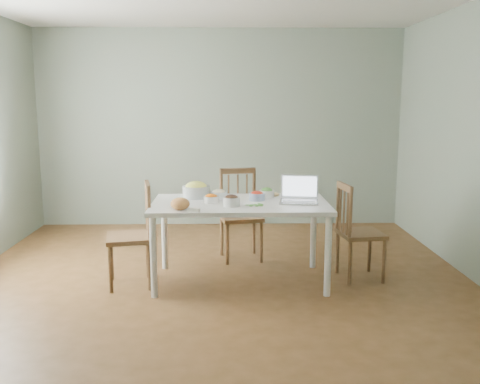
{
  "coord_description": "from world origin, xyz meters",
  "views": [
    {
      "loc": [
        0.11,
        -4.88,
        1.76
      ],
      "look_at": [
        0.22,
        0.08,
        0.88
      ],
      "focal_mm": 39.73,
      "sensor_mm": 36.0,
      "label": 1
    }
  ],
  "objects_px": {
    "dining_table": "(240,242)",
    "chair_far": "(241,215)",
    "chair_right": "(361,231)",
    "bread_boule": "(180,204)",
    "bowl_squash": "(196,190)",
    "chair_left": "(129,235)",
    "laptop": "(299,190)"
  },
  "relations": [
    {
      "from": "chair_right",
      "to": "laptop",
      "type": "relative_size",
      "value": 2.63
    },
    {
      "from": "chair_far",
      "to": "bowl_squash",
      "type": "relative_size",
      "value": 3.65
    },
    {
      "from": "dining_table",
      "to": "laptop",
      "type": "height_order",
      "value": "laptop"
    },
    {
      "from": "bread_boule",
      "to": "dining_table",
      "type": "bearing_deg",
      "value": 32.04
    },
    {
      "from": "bread_boule",
      "to": "chair_right",
      "type": "bearing_deg",
      "value": 13.22
    },
    {
      "from": "bread_boule",
      "to": "bowl_squash",
      "type": "height_order",
      "value": "bowl_squash"
    },
    {
      "from": "chair_far",
      "to": "chair_right",
      "type": "xyz_separation_m",
      "value": [
        1.16,
        -0.67,
        -0.02
      ]
    },
    {
      "from": "chair_right",
      "to": "bread_boule",
      "type": "distance_m",
      "value": 1.81
    },
    {
      "from": "chair_right",
      "to": "bread_boule",
      "type": "height_order",
      "value": "chair_right"
    },
    {
      "from": "chair_far",
      "to": "chair_right",
      "type": "height_order",
      "value": "chair_far"
    },
    {
      "from": "chair_left",
      "to": "bowl_squash",
      "type": "relative_size",
      "value": 3.6
    },
    {
      "from": "dining_table",
      "to": "chair_far",
      "type": "relative_size",
      "value": 1.68
    },
    {
      "from": "chair_far",
      "to": "chair_right",
      "type": "bearing_deg",
      "value": -39.85
    },
    {
      "from": "bread_boule",
      "to": "bowl_squash",
      "type": "relative_size",
      "value": 0.63
    },
    {
      "from": "chair_far",
      "to": "chair_left",
      "type": "xyz_separation_m",
      "value": [
        -1.08,
        -0.81,
        -0.01
      ]
    },
    {
      "from": "chair_right",
      "to": "bowl_squash",
      "type": "height_order",
      "value": "chair_right"
    },
    {
      "from": "chair_far",
      "to": "bread_boule",
      "type": "distance_m",
      "value": 1.26
    },
    {
      "from": "chair_left",
      "to": "laptop",
      "type": "relative_size",
      "value": 2.71
    },
    {
      "from": "chair_left",
      "to": "chair_right",
      "type": "bearing_deg",
      "value": 82.67
    },
    {
      "from": "bread_boule",
      "to": "laptop",
      "type": "relative_size",
      "value": 0.47
    },
    {
      "from": "dining_table",
      "to": "chair_right",
      "type": "bearing_deg",
      "value": 3.3
    },
    {
      "from": "chair_left",
      "to": "bowl_squash",
      "type": "bearing_deg",
      "value": 107.24
    },
    {
      "from": "dining_table",
      "to": "bread_boule",
      "type": "xyz_separation_m",
      "value": [
        -0.54,
        -0.34,
        0.45
      ]
    },
    {
      "from": "chair_right",
      "to": "laptop",
      "type": "distance_m",
      "value": 0.77
    },
    {
      "from": "bread_boule",
      "to": "bowl_squash",
      "type": "xyz_separation_m",
      "value": [
        0.11,
        0.59,
        0.02
      ]
    },
    {
      "from": "bowl_squash",
      "to": "chair_right",
      "type": "bearing_deg",
      "value": -6.57
    },
    {
      "from": "chair_right",
      "to": "bowl_squash",
      "type": "relative_size",
      "value": 3.49
    },
    {
      "from": "laptop",
      "to": "chair_right",
      "type": "bearing_deg",
      "value": 18.19
    },
    {
      "from": "bowl_squash",
      "to": "dining_table",
      "type": "bearing_deg",
      "value": -30.62
    },
    {
      "from": "chair_far",
      "to": "dining_table",
      "type": "bearing_deg",
      "value": -102.18
    },
    {
      "from": "chair_far",
      "to": "chair_left",
      "type": "distance_m",
      "value": 1.35
    },
    {
      "from": "chair_far",
      "to": "laptop",
      "type": "distance_m",
      "value": 1.02
    }
  ]
}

